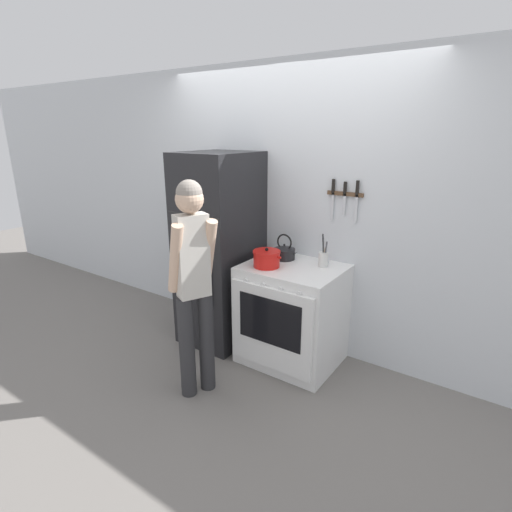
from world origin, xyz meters
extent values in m
plane|color=slate|center=(0.00, 0.00, 0.00)|extent=(14.00, 14.00, 0.00)
cube|color=silver|center=(0.00, 0.03, 1.27)|extent=(10.00, 0.06, 2.55)
cube|color=black|center=(-0.48, -0.35, 0.89)|extent=(0.61, 0.70, 1.79)
cube|color=#2D2D2D|center=(-0.48, -0.70, 1.29)|extent=(0.59, 0.01, 0.01)
cylinder|color=#B2B5BA|center=(-0.29, -0.71, 0.79)|extent=(0.02, 0.02, 0.57)
cube|color=white|center=(0.30, -0.33, 0.44)|extent=(0.81, 0.66, 0.88)
cube|color=black|center=(0.30, -0.33, 0.87)|extent=(0.80, 0.65, 0.02)
cube|color=black|center=(0.30, -0.63, 0.43)|extent=(0.71, 0.05, 0.66)
cylinder|color=black|center=(0.12, -0.46, 0.88)|extent=(0.21, 0.21, 0.01)
cylinder|color=black|center=(0.48, -0.46, 0.88)|extent=(0.21, 0.21, 0.01)
cylinder|color=black|center=(0.12, -0.20, 0.88)|extent=(0.21, 0.21, 0.01)
cylinder|color=black|center=(0.48, -0.20, 0.88)|extent=(0.21, 0.21, 0.01)
cylinder|color=silver|center=(0.06, -0.67, 0.81)|extent=(0.04, 0.02, 0.04)
cylinder|color=silver|center=(0.22, -0.67, 0.81)|extent=(0.04, 0.02, 0.04)
cylinder|color=silver|center=(0.38, -0.67, 0.81)|extent=(0.04, 0.02, 0.04)
cylinder|color=silver|center=(0.54, -0.67, 0.81)|extent=(0.04, 0.02, 0.04)
cube|color=white|center=(0.30, -0.68, 0.45)|extent=(0.75, 0.03, 0.70)
cube|color=black|center=(0.30, -0.70, 0.52)|extent=(0.57, 0.01, 0.39)
cylinder|color=red|center=(0.12, -0.46, 0.94)|extent=(0.22, 0.22, 0.12)
cylinder|color=red|center=(0.12, -0.46, 1.01)|extent=(0.23, 0.23, 0.02)
sphere|color=black|center=(0.12, -0.46, 1.03)|extent=(0.03, 0.03, 0.03)
cylinder|color=red|center=(0.00, -0.46, 0.98)|extent=(0.03, 0.02, 0.02)
cylinder|color=red|center=(0.24, -0.46, 0.98)|extent=(0.03, 0.02, 0.02)
cylinder|color=black|center=(0.13, -0.20, 0.93)|extent=(0.19, 0.19, 0.09)
cone|color=black|center=(0.13, -0.20, 0.99)|extent=(0.18, 0.18, 0.02)
sphere|color=black|center=(0.13, -0.20, 1.01)|extent=(0.02, 0.02, 0.02)
cone|color=black|center=(0.22, -0.20, 0.94)|extent=(0.10, 0.03, 0.09)
torus|color=black|center=(0.13, -0.20, 1.03)|extent=(0.15, 0.01, 0.15)
cylinder|color=silver|center=(0.50, -0.19, 0.94)|extent=(0.08, 0.08, 0.12)
cylinder|color=#9E7547|center=(0.51, -0.18, 0.99)|extent=(0.03, 0.01, 0.18)
cylinder|color=#232326|center=(0.50, -0.19, 1.03)|extent=(0.02, 0.03, 0.26)
cylinder|color=#B2B5BA|center=(0.52, -0.18, 1.03)|extent=(0.05, 0.04, 0.25)
cylinder|color=#4C4C51|center=(0.52, -0.19, 1.00)|extent=(0.02, 0.03, 0.19)
cylinder|color=#2D2D30|center=(-0.11, -1.21, 0.40)|extent=(0.12, 0.12, 0.81)
cylinder|color=#2D2D30|center=(-0.04, -1.07, 0.40)|extent=(0.12, 0.12, 0.81)
cube|color=beige|center=(-0.07, -1.14, 1.11)|extent=(0.21, 0.26, 0.61)
cylinder|color=beige|center=(-0.13, -1.26, 1.11)|extent=(0.26, 0.18, 0.54)
cylinder|color=beige|center=(-0.02, -1.03, 1.11)|extent=(0.26, 0.18, 0.54)
sphere|color=beige|center=(-0.07, -1.14, 1.52)|extent=(0.20, 0.20, 0.20)
sphere|color=gray|center=(-0.07, -1.14, 1.56)|extent=(0.18, 0.18, 0.18)
cube|color=brown|center=(0.58, -0.01, 1.47)|extent=(0.31, 0.02, 0.03)
cube|color=silver|center=(0.48, -0.02, 1.36)|extent=(0.02, 0.00, 0.23)
cube|color=black|center=(0.48, -0.02, 1.53)|extent=(0.02, 0.02, 0.11)
cube|color=silver|center=(0.58, -0.02, 1.38)|extent=(0.02, 0.00, 0.17)
cube|color=black|center=(0.58, -0.02, 1.52)|extent=(0.02, 0.02, 0.10)
cube|color=silver|center=(0.69, -0.02, 1.36)|extent=(0.02, 0.00, 0.22)
cube|color=black|center=(0.69, -0.02, 1.53)|extent=(0.02, 0.02, 0.12)
camera|label=1|loc=(1.83, -3.11, 1.97)|focal=28.00mm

